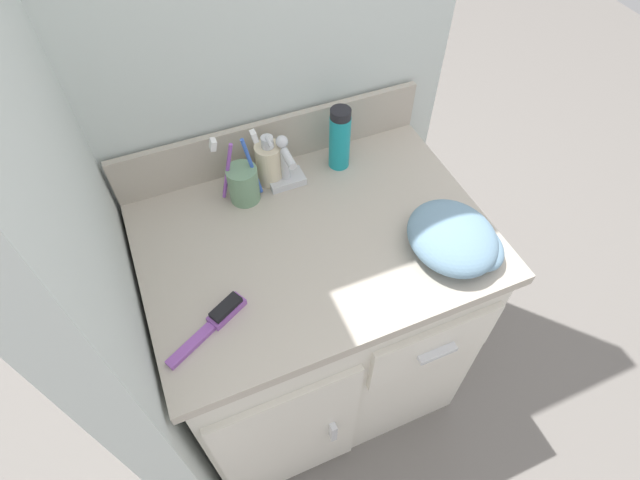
% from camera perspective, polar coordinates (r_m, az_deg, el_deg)
% --- Properties ---
extents(ground_plane, '(6.00, 6.00, 0.00)m').
position_cam_1_polar(ground_plane, '(1.84, -0.36, -15.41)').
color(ground_plane, slate).
extents(wall_back, '(0.98, 0.08, 2.20)m').
position_cam_1_polar(wall_back, '(1.20, -7.32, 21.41)').
color(wall_back, silver).
rests_on(wall_back, ground_plane).
extents(wall_left, '(0.08, 0.65, 2.20)m').
position_cam_1_polar(wall_left, '(0.91, -27.81, 3.58)').
color(wall_left, silver).
rests_on(wall_left, ground_plane).
extents(vanity, '(0.80, 0.59, 0.80)m').
position_cam_1_polar(vanity, '(1.46, -0.43, -9.15)').
color(vanity, silver).
rests_on(vanity, ground_plane).
extents(backsplash, '(0.80, 0.02, 0.13)m').
position_cam_1_polar(backsplash, '(1.28, -5.42, 11.20)').
color(backsplash, '#B2A899').
rests_on(backsplash, vanity).
extents(sink_faucet, '(0.09, 0.09, 0.14)m').
position_cam_1_polar(sink_faucet, '(1.23, -3.94, 8.13)').
color(sink_faucet, silver).
rests_on(sink_faucet, vanity).
extents(toothbrush_cup, '(0.11, 0.07, 0.19)m').
position_cam_1_polar(toothbrush_cup, '(1.20, -8.78, 6.50)').
color(toothbrush_cup, gray).
rests_on(toothbrush_cup, vanity).
extents(soap_dispenser, '(0.07, 0.07, 0.14)m').
position_cam_1_polar(soap_dispenser, '(1.24, -5.81, 8.80)').
color(soap_dispenser, beige).
rests_on(soap_dispenser, vanity).
extents(shaving_cream_can, '(0.05, 0.05, 0.17)m').
position_cam_1_polar(shaving_cream_can, '(1.26, 2.27, 11.50)').
color(shaving_cream_can, teal).
rests_on(shaving_cream_can, vanity).
extents(hairbrush, '(0.18, 0.12, 0.03)m').
position_cam_1_polar(hairbrush, '(1.03, -11.72, -8.89)').
color(hairbrush, purple).
rests_on(hairbrush, vanity).
extents(hand_towel, '(0.20, 0.22, 0.08)m').
position_cam_1_polar(hand_towel, '(1.13, 15.41, 0.15)').
color(hand_towel, '#6B8EA8').
rests_on(hand_towel, vanity).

